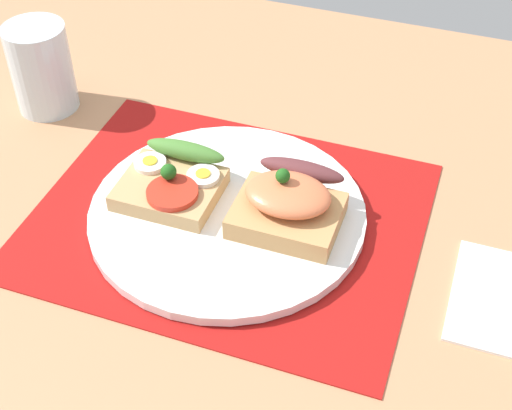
% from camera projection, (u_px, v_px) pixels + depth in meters
% --- Properties ---
extents(ground_plane, '(1.20, 0.90, 0.03)m').
position_uv_depth(ground_plane, '(228.00, 230.00, 0.74)').
color(ground_plane, tan).
extents(placemat, '(0.38, 0.31, 0.00)m').
position_uv_depth(placemat, '(228.00, 218.00, 0.73)').
color(placemat, '#A61411').
rests_on(placemat, ground_plane).
extents(plate, '(0.27, 0.27, 0.01)m').
position_uv_depth(plate, '(227.00, 213.00, 0.72)').
color(plate, white).
rests_on(plate, placemat).
extents(sandwich_egg_tomato, '(0.10, 0.10, 0.04)m').
position_uv_depth(sandwich_egg_tomato, '(172.00, 183.00, 0.73)').
color(sandwich_egg_tomato, tan).
rests_on(sandwich_egg_tomato, plate).
extents(sandwich_salmon, '(0.10, 0.09, 0.06)m').
position_uv_depth(sandwich_salmon, '(289.00, 202.00, 0.69)').
color(sandwich_salmon, tan).
rests_on(sandwich_salmon, plate).
extents(drinking_glass, '(0.07, 0.07, 0.10)m').
position_uv_depth(drinking_glass, '(41.00, 68.00, 0.84)').
color(drinking_glass, silver).
rests_on(drinking_glass, ground_plane).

